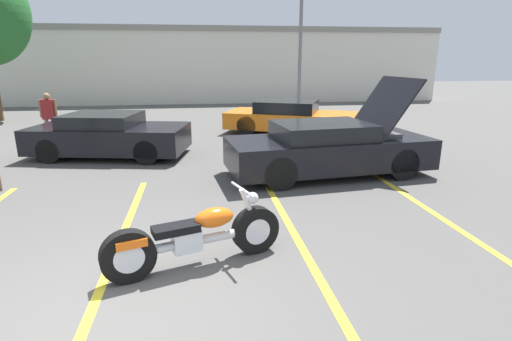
{
  "coord_description": "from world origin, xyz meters",
  "views": [
    {
      "loc": [
        1.06,
        -3.75,
        2.63
      ],
      "look_at": [
        2.0,
        2.65,
        0.8
      ],
      "focal_mm": 28.0,
      "sensor_mm": 36.0,
      "label": 1
    }
  ],
  "objects_px": {
    "light_pole": "(303,17)",
    "parked_car_right_row": "(291,117)",
    "motorcycle": "(196,237)",
    "spectator_near_motorcycle": "(49,114)",
    "parked_car_mid_row": "(109,135)",
    "show_car_hood_open": "(330,148)"
  },
  "relations": [
    {
      "from": "show_car_hood_open",
      "to": "spectator_near_motorcycle",
      "type": "relative_size",
      "value": 3.02
    },
    {
      "from": "light_pole",
      "to": "show_car_hood_open",
      "type": "distance_m",
      "value": 13.28
    },
    {
      "from": "parked_car_mid_row",
      "to": "spectator_near_motorcycle",
      "type": "relative_size",
      "value": 2.79
    },
    {
      "from": "parked_car_mid_row",
      "to": "motorcycle",
      "type": "bearing_deg",
      "value": -58.4
    },
    {
      "from": "light_pole",
      "to": "show_car_hood_open",
      "type": "relative_size",
      "value": 1.78
    },
    {
      "from": "parked_car_mid_row",
      "to": "parked_car_right_row",
      "type": "bearing_deg",
      "value": 36.67
    },
    {
      "from": "parked_car_right_row",
      "to": "spectator_near_motorcycle",
      "type": "xyz_separation_m",
      "value": [
        -7.93,
        -0.57,
        0.36
      ]
    },
    {
      "from": "motorcycle",
      "to": "parked_car_mid_row",
      "type": "height_order",
      "value": "parked_car_mid_row"
    },
    {
      "from": "parked_car_right_row",
      "to": "parked_car_mid_row",
      "type": "height_order",
      "value": "parked_car_mid_row"
    },
    {
      "from": "parked_car_right_row",
      "to": "show_car_hood_open",
      "type": "bearing_deg",
      "value": -69.19
    },
    {
      "from": "show_car_hood_open",
      "to": "spectator_near_motorcycle",
      "type": "bearing_deg",
      "value": 141.81
    },
    {
      "from": "parked_car_right_row",
      "to": "motorcycle",
      "type": "bearing_deg",
      "value": -85.99
    },
    {
      "from": "show_car_hood_open",
      "to": "spectator_near_motorcycle",
      "type": "distance_m",
      "value": 8.97
    },
    {
      "from": "motorcycle",
      "to": "show_car_hood_open",
      "type": "distance_m",
      "value": 4.91
    },
    {
      "from": "spectator_near_motorcycle",
      "to": "show_car_hood_open",
      "type": "bearing_deg",
      "value": -31.94
    },
    {
      "from": "parked_car_right_row",
      "to": "spectator_near_motorcycle",
      "type": "relative_size",
      "value": 3.13
    },
    {
      "from": "light_pole",
      "to": "parked_car_right_row",
      "type": "xyz_separation_m",
      "value": [
        -2.18,
        -7.1,
        -4.07
      ]
    },
    {
      "from": "motorcycle",
      "to": "parked_car_mid_row",
      "type": "distance_m",
      "value": 6.89
    },
    {
      "from": "show_car_hood_open",
      "to": "parked_car_right_row",
      "type": "relative_size",
      "value": 0.96
    },
    {
      "from": "light_pole",
      "to": "parked_car_mid_row",
      "type": "relative_size",
      "value": 1.93
    },
    {
      "from": "motorcycle",
      "to": "spectator_near_motorcycle",
      "type": "relative_size",
      "value": 1.46
    },
    {
      "from": "motorcycle",
      "to": "spectator_near_motorcycle",
      "type": "height_order",
      "value": "spectator_near_motorcycle"
    }
  ]
}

